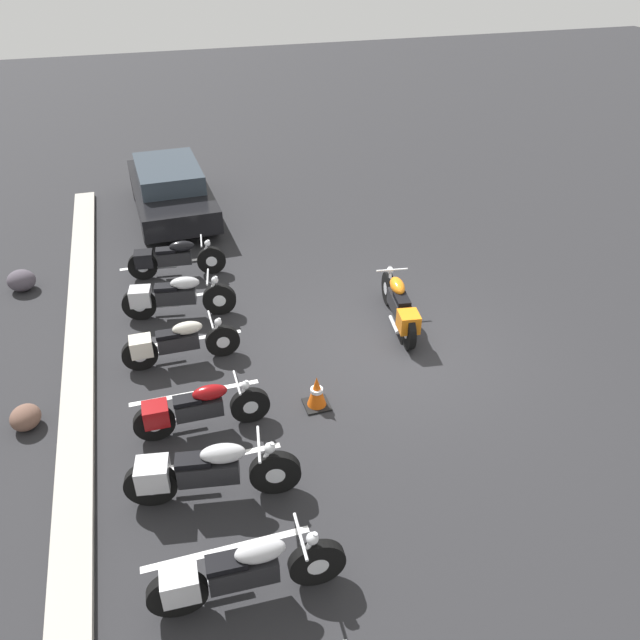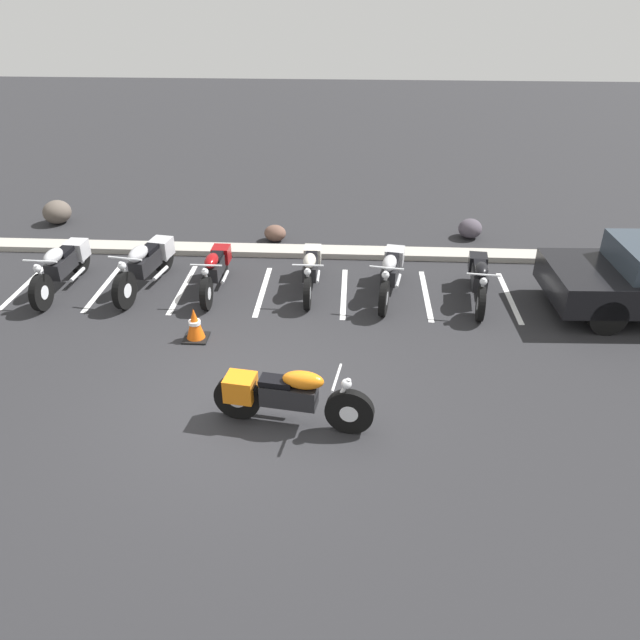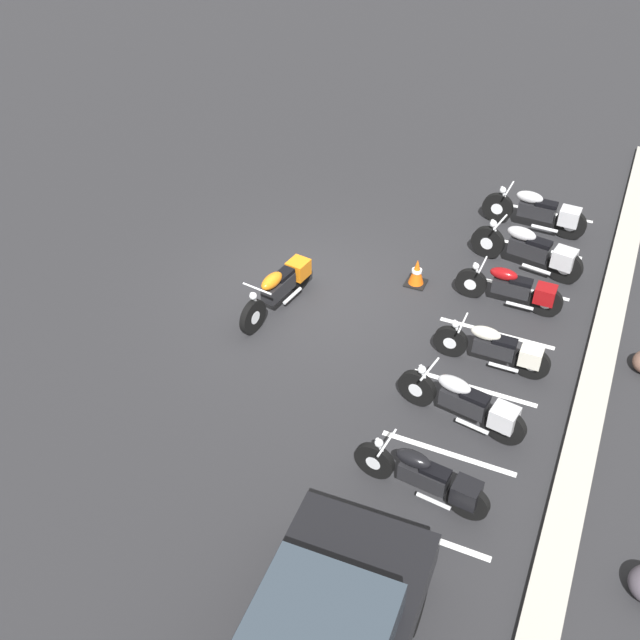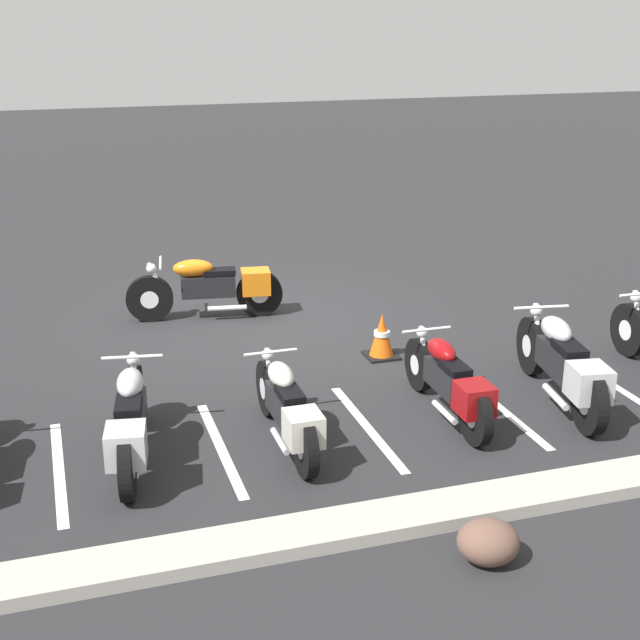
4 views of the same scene
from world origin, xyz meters
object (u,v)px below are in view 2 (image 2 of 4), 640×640
at_px(parked_bike_0, 63,265).
at_px(parked_bike_3, 311,268).
at_px(landscape_rock_2, 275,233).
at_px(landscape_rock_0, 470,229).
at_px(landscape_rock_1, 57,212).
at_px(parked_bike_1, 147,263).
at_px(traffic_cone, 195,325).
at_px(parked_bike_4, 391,271).
at_px(motorcycle_orange_featured, 284,395).
at_px(parked_bike_5, 479,277).
at_px(parked_bike_2, 215,268).

distance_m(parked_bike_0, parked_bike_3, 4.72).
relative_size(parked_bike_3, landscape_rock_2, 4.06).
bearing_deg(landscape_rock_0, parked_bike_0, -159.71).
height_order(landscape_rock_0, landscape_rock_1, landscape_rock_1).
relative_size(landscape_rock_0, landscape_rock_2, 1.13).
bearing_deg(parked_bike_1, traffic_cone, 44.46).
bearing_deg(parked_bike_4, motorcycle_orange_featured, -11.84).
bearing_deg(landscape_rock_1, parked_bike_1, -45.30).
relative_size(motorcycle_orange_featured, parked_bike_0, 0.97).
relative_size(parked_bike_1, parked_bike_5, 1.12).
relative_size(parked_bike_0, parked_bike_5, 1.10).
bearing_deg(parked_bike_3, parked_bike_1, -88.78).
xyz_separation_m(motorcycle_orange_featured, parked_bike_0, (-4.65, 3.90, 0.01)).
xyz_separation_m(parked_bike_4, traffic_cone, (-3.29, -1.88, -0.19)).
bearing_deg(parked_bike_2, parked_bike_4, 90.50).
distance_m(landscape_rock_2, traffic_cone, 4.44).
relative_size(landscape_rock_0, landscape_rock_1, 0.82).
relative_size(parked_bike_1, parked_bike_3, 1.14).
xyz_separation_m(parked_bike_2, traffic_cone, (0.03, -1.89, -0.16)).
xyz_separation_m(landscape_rock_0, traffic_cone, (-5.24, -4.80, 0.05)).
bearing_deg(landscape_rock_2, parked_bike_2, -108.65).
bearing_deg(parked_bike_4, traffic_cone, -50.58).
xyz_separation_m(parked_bike_5, landscape_rock_1, (-9.49, 3.44, -0.15)).
bearing_deg(parked_bike_0, landscape_rock_0, 112.74).
xyz_separation_m(parked_bike_1, landscape_rock_2, (2.16, 2.42, -0.30)).
distance_m(motorcycle_orange_featured, parked_bike_5, 5.02).
xyz_separation_m(parked_bike_2, landscape_rock_2, (0.84, 2.48, -0.24)).
bearing_deg(parked_bike_5, motorcycle_orange_featured, -33.19).
bearing_deg(parked_bike_5, traffic_cone, -64.00).
xyz_separation_m(parked_bike_0, landscape_rock_2, (3.75, 2.58, -0.29)).
xyz_separation_m(parked_bike_4, landscape_rock_1, (-7.86, 3.31, -0.17)).
xyz_separation_m(parked_bike_2, parked_bike_4, (3.32, -0.00, 0.03)).
distance_m(landscape_rock_0, landscape_rock_2, 4.45).
xyz_separation_m(parked_bike_4, landscape_rock_2, (-2.48, 2.48, -0.27)).
relative_size(parked_bike_5, landscape_rock_2, 4.14).
distance_m(parked_bike_3, landscape_rock_2, 2.57).
height_order(parked_bike_2, landscape_rock_2, parked_bike_2).
height_order(landscape_rock_1, landscape_rock_2, landscape_rock_1).
bearing_deg(parked_bike_2, motorcycle_orange_featured, 24.10).
height_order(parked_bike_4, landscape_rock_0, parked_bike_4).
bearing_deg(parked_bike_0, parked_bike_3, 95.09).
height_order(motorcycle_orange_featured, landscape_rock_1, motorcycle_orange_featured).
bearing_deg(landscape_rock_0, traffic_cone, -137.46).
bearing_deg(landscape_rock_0, parked_bike_4, -123.67).
distance_m(landscape_rock_0, landscape_rock_1, 9.82).
xyz_separation_m(parked_bike_5, traffic_cone, (-4.91, -1.75, -0.16)).
height_order(landscape_rock_0, traffic_cone, traffic_cone).
relative_size(parked_bike_0, parked_bike_4, 1.05).
bearing_deg(parked_bike_1, landscape_rock_1, -125.77).
bearing_deg(parked_bike_3, traffic_cone, -41.54).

